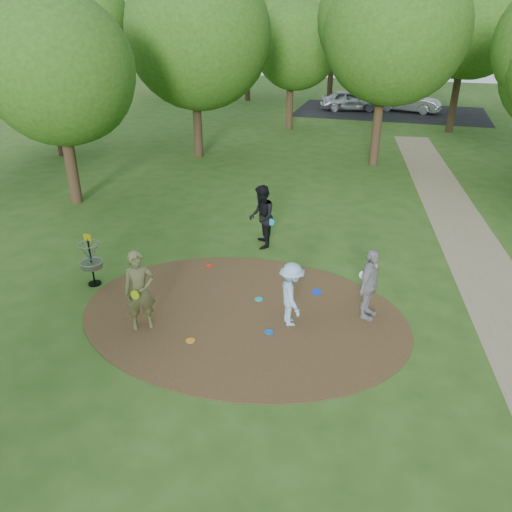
# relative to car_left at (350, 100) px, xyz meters

# --- Properties ---
(ground) EXTENTS (100.00, 100.00, 0.00)m
(ground) POSITION_rel_car_left_xyz_m (1.06, -29.74, -0.75)
(ground) COLOR #2D5119
(ground) RESTS_ON ground
(dirt_clearing) EXTENTS (8.40, 8.40, 0.02)m
(dirt_clearing) POSITION_rel_car_left_xyz_m (1.06, -29.74, -0.74)
(dirt_clearing) COLOR #47301C
(dirt_clearing) RESTS_ON ground
(footpath) EXTENTS (7.55, 39.89, 0.01)m
(footpath) POSITION_rel_car_left_xyz_m (7.56, -27.74, -0.74)
(footpath) COLOR #8C7A5B
(footpath) RESTS_ON ground
(parking_lot) EXTENTS (14.00, 8.00, 0.01)m
(parking_lot) POSITION_rel_car_left_xyz_m (3.06, 0.26, -0.75)
(parking_lot) COLOR black
(parking_lot) RESTS_ON ground
(player_observer_with_disc) EXTENTS (0.88, 0.82, 2.02)m
(player_observer_with_disc) POSITION_rel_car_left_xyz_m (-1.09, -30.94, 0.26)
(player_observer_with_disc) COLOR olive
(player_observer_with_disc) RESTS_ON ground
(player_throwing_with_disc) EXTENTS (1.26, 1.23, 1.65)m
(player_throwing_with_disc) POSITION_rel_car_left_xyz_m (2.32, -29.77, 0.07)
(player_throwing_with_disc) COLOR #95BCDF
(player_throwing_with_disc) RESTS_ON ground
(player_walking_with_disc) EXTENTS (1.06, 1.20, 2.06)m
(player_walking_with_disc) POSITION_rel_car_left_xyz_m (0.38, -25.65, 0.28)
(player_walking_with_disc) COLOR black
(player_walking_with_disc) RESTS_ON ground
(player_waiting_with_disc) EXTENTS (0.72, 1.17, 1.86)m
(player_waiting_with_disc) POSITION_rel_car_left_xyz_m (4.08, -28.93, 0.18)
(player_waiting_with_disc) COLOR gray
(player_waiting_with_disc) RESTS_ON ground
(disc_ground_cyan) EXTENTS (0.22, 0.22, 0.02)m
(disc_ground_cyan) POSITION_rel_car_left_xyz_m (1.27, -28.93, -0.72)
(disc_ground_cyan) COLOR #16B69E
(disc_ground_cyan) RESTS_ON dirt_clearing
(disc_ground_blue) EXTENTS (0.22, 0.22, 0.02)m
(disc_ground_blue) POSITION_rel_car_left_xyz_m (1.92, -30.31, -0.72)
(disc_ground_blue) COLOR blue
(disc_ground_blue) RESTS_ON dirt_clearing
(disc_ground_red) EXTENTS (0.22, 0.22, 0.02)m
(disc_ground_red) POSITION_rel_car_left_xyz_m (-0.72, -27.52, -0.72)
(disc_ground_red) COLOR red
(disc_ground_red) RESTS_ON dirt_clearing
(car_left) EXTENTS (4.70, 2.77, 1.50)m
(car_left) POSITION_rel_car_left_xyz_m (0.00, 0.00, 0.00)
(car_left) COLOR #B5B8BD
(car_left) RESTS_ON ground
(car_right) EXTENTS (4.87, 2.57, 1.52)m
(car_right) POSITION_rel_car_left_xyz_m (4.34, 0.68, 0.01)
(car_right) COLOR #B1B4B9
(car_right) RESTS_ON ground
(disc_ground_orange) EXTENTS (0.22, 0.22, 0.02)m
(disc_ground_orange) POSITION_rel_car_left_xyz_m (0.26, -31.19, -0.72)
(disc_ground_orange) COLOR orange
(disc_ground_orange) RESTS_ON dirt_clearing
(disc_golf_basket) EXTENTS (0.63, 0.63, 1.54)m
(disc_golf_basket) POSITION_rel_car_left_xyz_m (-3.44, -29.44, 0.12)
(disc_golf_basket) COLOR black
(disc_golf_basket) RESTS_ON ground
(tree_ring) EXTENTS (37.24, 45.26, 9.16)m
(tree_ring) POSITION_rel_car_left_xyz_m (2.56, -18.90, 4.58)
(tree_ring) COLOR #332316
(tree_ring) RESTS_ON ground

